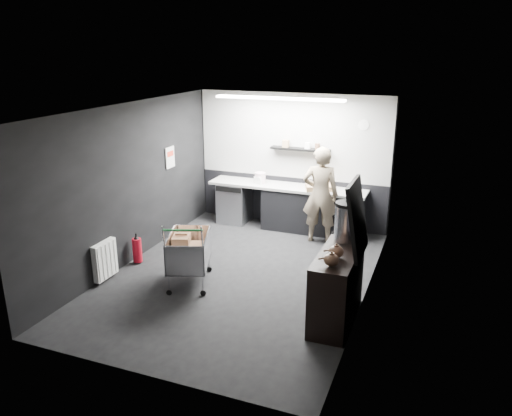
% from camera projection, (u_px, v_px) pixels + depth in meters
% --- Properties ---
extents(floor, '(5.50, 5.50, 0.00)m').
position_uv_depth(floor, '(240.00, 276.00, 8.12)').
color(floor, black).
rests_on(floor, ground).
extents(ceiling, '(5.50, 5.50, 0.00)m').
position_uv_depth(ceiling, '(238.00, 108.00, 7.28)').
color(ceiling, white).
rests_on(ceiling, wall_back).
extents(wall_back, '(5.50, 0.00, 5.50)m').
position_uv_depth(wall_back, '(292.00, 160.00, 10.13)').
color(wall_back, black).
rests_on(wall_back, floor).
extents(wall_front, '(5.50, 0.00, 5.50)m').
position_uv_depth(wall_front, '(138.00, 267.00, 5.26)').
color(wall_front, black).
rests_on(wall_front, floor).
extents(wall_left, '(0.00, 5.50, 5.50)m').
position_uv_depth(wall_left, '(130.00, 184.00, 8.38)').
color(wall_left, black).
rests_on(wall_left, floor).
extents(wall_right, '(0.00, 5.50, 5.50)m').
position_uv_depth(wall_right, '(370.00, 212.00, 7.01)').
color(wall_right, black).
rests_on(wall_right, floor).
extents(kitchen_wall_panel, '(3.95, 0.02, 1.70)m').
position_uv_depth(kitchen_wall_panel, '(292.00, 136.00, 9.96)').
color(kitchen_wall_panel, '#B7B6B2').
rests_on(kitchen_wall_panel, wall_back).
extents(dado_panel, '(3.95, 0.02, 1.00)m').
position_uv_depth(dado_panel, '(291.00, 200.00, 10.38)').
color(dado_panel, black).
rests_on(dado_panel, wall_back).
extents(floating_shelf, '(1.20, 0.22, 0.04)m').
position_uv_depth(floating_shelf, '(300.00, 149.00, 9.87)').
color(floating_shelf, black).
rests_on(floating_shelf, wall_back).
extents(wall_clock, '(0.20, 0.03, 0.20)m').
position_uv_depth(wall_clock, '(364.00, 125.00, 9.38)').
color(wall_clock, white).
rests_on(wall_clock, wall_back).
extents(poster, '(0.02, 0.30, 0.40)m').
position_uv_depth(poster, '(170.00, 157.00, 9.46)').
color(poster, silver).
rests_on(poster, wall_left).
extents(poster_red_band, '(0.02, 0.22, 0.10)m').
position_uv_depth(poster_red_band, '(170.00, 154.00, 9.44)').
color(poster_red_band, red).
rests_on(poster_red_band, poster).
extents(radiator, '(0.10, 0.50, 0.60)m').
position_uv_depth(radiator, '(105.00, 260.00, 7.87)').
color(radiator, white).
rests_on(radiator, wall_left).
extents(ceiling_strip, '(2.40, 0.20, 0.04)m').
position_uv_depth(ceiling_strip, '(279.00, 98.00, 8.92)').
color(ceiling_strip, white).
rests_on(ceiling_strip, ceiling).
extents(prep_counter, '(3.20, 0.61, 0.90)m').
position_uv_depth(prep_counter, '(293.00, 207.00, 10.07)').
color(prep_counter, black).
rests_on(prep_counter, floor).
extents(person, '(0.73, 0.54, 1.84)m').
position_uv_depth(person, '(320.00, 195.00, 9.30)').
color(person, '#BBAF94').
rests_on(person, floor).
extents(shopping_cart, '(0.90, 1.18, 1.09)m').
position_uv_depth(shopping_cart, '(189.00, 252.00, 7.73)').
color(shopping_cart, silver).
rests_on(shopping_cart, floor).
extents(sideboard, '(0.56, 1.31, 1.96)m').
position_uv_depth(sideboard, '(339.00, 277.00, 6.67)').
color(sideboard, black).
rests_on(sideboard, floor).
extents(fire_extinguisher, '(0.16, 0.16, 0.52)m').
position_uv_depth(fire_extinguisher, '(137.00, 249.00, 8.54)').
color(fire_extinguisher, '#AD0B1B').
rests_on(fire_extinguisher, floor).
extents(cardboard_box, '(0.59, 0.52, 0.10)m').
position_uv_depth(cardboard_box, '(318.00, 187.00, 9.69)').
color(cardboard_box, '#A38057').
rests_on(cardboard_box, prep_counter).
extents(pink_tub, '(0.22, 0.22, 0.22)m').
position_uv_depth(pink_tub, '(260.00, 178.00, 10.14)').
color(pink_tub, silver).
rests_on(pink_tub, prep_counter).
extents(white_container, '(0.19, 0.17, 0.15)m').
position_uv_depth(white_container, '(259.00, 180.00, 10.11)').
color(white_container, white).
rests_on(white_container, prep_counter).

